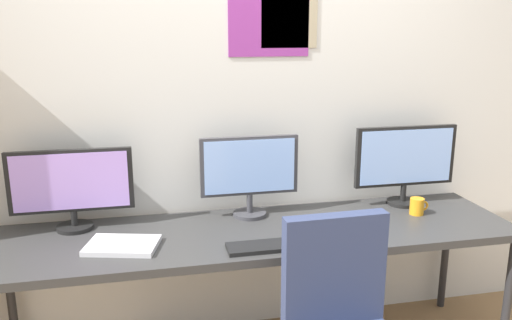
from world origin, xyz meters
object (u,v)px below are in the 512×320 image
object	(u,v)px
monitor_left	(71,185)
monitor_right	(405,160)
desk	(258,238)
keyboard_main	(269,246)
monitor_center	(249,171)
coffee_mug	(417,206)
computer_mouse	(369,228)
laptop_closed	(122,245)

from	to	relation	value
monitor_left	monitor_right	distance (m)	1.80
desk	keyboard_main	world-z (taller)	keyboard_main
monitor_center	coffee_mug	xyz separation A→B (m)	(0.89, -0.17, -0.20)
computer_mouse	laptop_closed	xyz separation A→B (m)	(-1.20, 0.06, -0.00)
keyboard_main	computer_mouse	distance (m)	0.55
monitor_right	coffee_mug	xyz separation A→B (m)	(-0.01, -0.17, -0.21)
monitor_center	coffee_mug	bearing A→B (deg)	-11.06
keyboard_main	coffee_mug	xyz separation A→B (m)	(0.89, 0.27, 0.04)
computer_mouse	coffee_mug	xyz separation A→B (m)	(0.36, 0.17, 0.03)
monitor_right	monitor_left	bearing A→B (deg)	-180.00
laptop_closed	coffee_mug	xyz separation A→B (m)	(1.55, 0.12, 0.03)
desk	coffee_mug	world-z (taller)	coffee_mug
computer_mouse	monitor_center	bearing A→B (deg)	147.02
monitor_center	laptop_closed	size ratio (longest dim) A/B	1.64
monitor_left	monitor_center	xyz separation A→B (m)	(0.90, -0.00, 0.02)
monitor_left	keyboard_main	xyz separation A→B (m)	(0.90, -0.44, -0.22)
desk	laptop_closed	xyz separation A→B (m)	(-0.66, -0.08, 0.06)
desk	keyboard_main	xyz separation A→B (m)	(0.00, -0.23, 0.06)
desk	coffee_mug	xyz separation A→B (m)	(0.89, 0.04, 0.09)
monitor_right	coffee_mug	size ratio (longest dim) A/B	5.62
desk	monitor_left	distance (m)	0.96
monitor_left	laptop_closed	xyz separation A→B (m)	(0.24, -0.29, -0.22)
monitor_left	monitor_center	size ratio (longest dim) A/B	1.14
monitor_left	keyboard_main	size ratio (longest dim) A/B	1.53
monitor_right	laptop_closed	xyz separation A→B (m)	(-1.56, -0.29, -0.25)
monitor_left	monitor_right	size ratio (longest dim) A/B	1.01
computer_mouse	laptop_closed	size ratio (longest dim) A/B	0.30
monitor_left	keyboard_main	distance (m)	1.03
computer_mouse	monitor_left	bearing A→B (deg)	166.36
desk	coffee_mug	bearing A→B (deg)	2.39
monitor_right	laptop_closed	world-z (taller)	monitor_right
monitor_left	coffee_mug	size ratio (longest dim) A/B	5.65
computer_mouse	coffee_mug	size ratio (longest dim) A/B	0.91
desk	monitor_center	world-z (taller)	monitor_center
computer_mouse	keyboard_main	bearing A→B (deg)	-170.11
laptop_closed	computer_mouse	bearing A→B (deg)	12.23
monitor_center	coffee_mug	size ratio (longest dim) A/B	4.94
monitor_right	desk	bearing A→B (deg)	-166.72
computer_mouse	laptop_closed	world-z (taller)	computer_mouse
keyboard_main	coffee_mug	world-z (taller)	coffee_mug
coffee_mug	desk	bearing A→B (deg)	-177.61
monitor_left	laptop_closed	bearing A→B (deg)	-50.60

